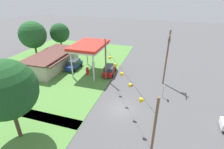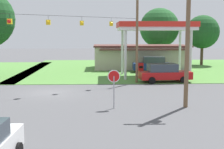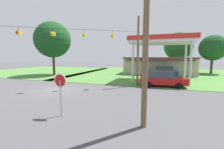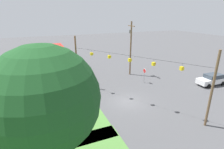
{
  "view_description": "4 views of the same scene",
  "coord_description": "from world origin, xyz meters",
  "views": [
    {
      "loc": [
        -19.96,
        -4.91,
        15.91
      ],
      "look_at": [
        4.68,
        2.82,
        2.98
      ],
      "focal_mm": 28.0,
      "sensor_mm": 36.0,
      "label": 1
    },
    {
      "loc": [
        4.06,
        -25.34,
        4.77
      ],
      "look_at": [
        5.15,
        1.46,
        1.29
      ],
      "focal_mm": 50.0,
      "sensor_mm": 36.0,
      "label": 2
    },
    {
      "loc": [
        10.49,
        -12.67,
        3.48
      ],
      "look_at": [
        4.98,
        3.71,
        1.37
      ],
      "focal_mm": 24.0,
      "sensor_mm": 36.0,
      "label": 3
    },
    {
      "loc": [
        -18.27,
        10.06,
        11.1
      ],
      "look_at": [
        3.21,
        1.0,
        2.93
      ],
      "focal_mm": 28.0,
      "sensor_mm": 36.0,
      "label": 4
    }
  ],
  "objects": [
    {
      "name": "ground_plane",
      "position": [
        0.0,
        0.0,
        0.0
      ],
      "size": [
        160.0,
        160.0,
        0.0
      ],
      "primitive_type": "plane",
      "color": "#4C4C4F"
    },
    {
      "name": "stop_sign_roadside",
      "position": [
        4.98,
        -5.62,
        1.81
      ],
      "size": [
        0.8,
        0.08,
        2.5
      ],
      "rotation": [
        0.0,
        0.0,
        3.14
      ],
      "color": "#99999E",
      "rests_on": "ground"
    },
    {
      "name": "grass_verge_opposite_corner",
      "position": [
        -16.0,
        16.0,
        0.02
      ],
      "size": [
        24.0,
        24.0,
        0.04
      ],
      "primitive_type": "cube",
      "color": "#4C7F38",
      "rests_on": "ground"
    },
    {
      "name": "car_at_pumps_front",
      "position": [
        10.51,
        5.2,
        0.95
      ],
      "size": [
        5.23,
        2.43,
        1.86
      ],
      "rotation": [
        0.0,
        0.0,
        0.09
      ],
      "color": "#AD1414",
      "rests_on": "ground"
    },
    {
      "name": "tree_far_back",
      "position": [
        19.84,
        22.06,
        5.11
      ],
      "size": [
        5.07,
        5.07,
        7.66
      ],
      "color": "#4C3828",
      "rests_on": "ground"
    },
    {
      "name": "fuel_pump_far",
      "position": [
        11.74,
        9.27,
        0.75
      ],
      "size": [
        0.71,
        0.56,
        1.57
      ],
      "color": "gray",
      "rests_on": "ground"
    },
    {
      "name": "tree_west_verge",
      "position": [
        -8.55,
        10.13,
        6.43
      ],
      "size": [
        6.44,
        6.44,
        9.67
      ],
      "color": "#4C3828",
      "rests_on": "ground"
    },
    {
      "name": "gas_station_store",
      "position": [
        9.83,
        18.07,
        1.66
      ],
      "size": [
        13.08,
        6.83,
        3.28
      ],
      "color": "#B2A893",
      "rests_on": "ground"
    },
    {
      "name": "signal_span_gantry",
      "position": [
        -0.0,
        -0.01,
        4.46
      ],
      "size": [
        15.69,
        10.24,
        8.03
      ],
      "color": "brown",
      "rests_on": "ground"
    },
    {
      "name": "car_at_pumps_rear",
      "position": [
        10.69,
        13.34,
        1.0
      ],
      "size": [
        4.71,
        2.2,
        1.99
      ],
      "rotation": [
        0.0,
        0.0,
        3.12
      ],
      "color": "navy",
      "rests_on": "ground"
    },
    {
      "name": "gas_station_canopy",
      "position": [
        10.22,
        9.27,
        5.53
      ],
      "size": [
        8.28,
        5.88,
        6.08
      ],
      "color": "silver",
      "rests_on": "ground"
    },
    {
      "name": "fuel_pump_near",
      "position": [
        8.71,
        9.27,
        0.75
      ],
      "size": [
        0.71,
        0.56,
        1.57
      ],
      "color": "gray",
      "rests_on": "ground"
    },
    {
      "name": "grass_verge_station_corner",
      "position": [
        12.22,
        18.09,
        0.02
      ],
      "size": [
        36.0,
        28.0,
        0.04
      ],
      "primitive_type": "cube",
      "color": "#4C7F38",
      "rests_on": "ground"
    },
    {
      "name": "utility_pole_main",
      "position": [
        9.76,
        -5.47,
        5.49
      ],
      "size": [
        2.2,
        0.44,
        9.83
      ],
      "color": "brown",
      "rests_on": "ground"
    },
    {
      "name": "tree_behind_station",
      "position": [
        13.83,
        25.47,
        5.78
      ],
      "size": [
        6.4,
        6.4,
        8.99
      ],
      "color": "#4C3828",
      "rests_on": "ground"
    }
  ]
}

